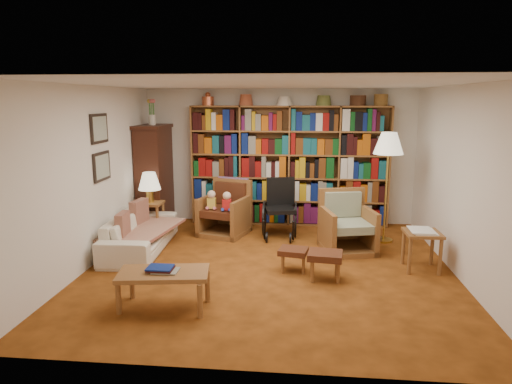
# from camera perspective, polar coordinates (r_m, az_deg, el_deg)

# --- Properties ---
(floor) EXTENTS (5.00, 5.00, 0.00)m
(floor) POSITION_cam_1_polar(r_m,az_deg,el_deg) (6.47, 1.67, -9.40)
(floor) COLOR #8F4816
(floor) RESTS_ON ground
(ceiling) EXTENTS (5.00, 5.00, 0.00)m
(ceiling) POSITION_cam_1_polar(r_m,az_deg,el_deg) (6.05, 1.81, 13.31)
(ceiling) COLOR silver
(ceiling) RESTS_ON wall_back
(wall_back) EXTENTS (5.00, 0.00, 5.00)m
(wall_back) POSITION_cam_1_polar(r_m,az_deg,el_deg) (8.61, 2.87, 4.42)
(wall_back) COLOR white
(wall_back) RESTS_ON floor
(wall_front) EXTENTS (5.00, 0.00, 5.00)m
(wall_front) POSITION_cam_1_polar(r_m,az_deg,el_deg) (3.71, -0.89, -5.06)
(wall_front) COLOR white
(wall_front) RESTS_ON floor
(wall_left) EXTENTS (0.00, 5.00, 5.00)m
(wall_left) POSITION_cam_1_polar(r_m,az_deg,el_deg) (6.78, -19.86, 1.83)
(wall_left) COLOR white
(wall_left) RESTS_ON floor
(wall_right) EXTENTS (0.00, 5.00, 5.00)m
(wall_right) POSITION_cam_1_polar(r_m,az_deg,el_deg) (6.47, 24.40, 1.06)
(wall_right) COLOR white
(wall_right) RESTS_ON floor
(bookshelf) EXTENTS (3.60, 0.30, 2.42)m
(bookshelf) POSITION_cam_1_polar(r_m,az_deg,el_deg) (8.44, 4.17, 3.72)
(bookshelf) COLOR brown
(bookshelf) RESTS_ON floor
(curio_cabinet) EXTENTS (0.50, 0.95, 2.40)m
(curio_cabinet) POSITION_cam_1_polar(r_m,az_deg,el_deg) (8.57, -12.57, 2.12)
(curio_cabinet) COLOR #3A1910
(curio_cabinet) RESTS_ON floor
(framed_pictures) EXTENTS (0.03, 0.52, 0.97)m
(framed_pictures) POSITION_cam_1_polar(r_m,az_deg,el_deg) (6.99, -18.86, 5.28)
(framed_pictures) COLOR black
(framed_pictures) RESTS_ON wall_left
(sofa) EXTENTS (1.93, 0.83, 0.55)m
(sofa) POSITION_cam_1_polar(r_m,az_deg,el_deg) (7.33, -14.26, -4.95)
(sofa) COLOR beige
(sofa) RESTS_ON floor
(sofa_throw) EXTENTS (1.01, 1.58, 0.04)m
(sofa_throw) POSITION_cam_1_polar(r_m,az_deg,el_deg) (7.31, -13.90, -4.80)
(sofa_throw) COLOR beige
(sofa_throw) RESTS_ON sofa
(cushion_left) EXTENTS (0.20, 0.43, 0.41)m
(cushion_left) POSITION_cam_1_polar(r_m,az_deg,el_deg) (7.65, -14.36, -2.94)
(cushion_left) COLOR maroon
(cushion_left) RESTS_ON sofa
(cushion_right) EXTENTS (0.14, 0.38, 0.37)m
(cushion_right) POSITION_cam_1_polar(r_m,az_deg,el_deg) (7.02, -16.29, -4.34)
(cushion_right) COLOR maroon
(cushion_right) RESTS_ON sofa
(side_table_lamp) EXTENTS (0.41, 0.41, 0.58)m
(side_table_lamp) POSITION_cam_1_polar(r_m,az_deg,el_deg) (8.08, -13.02, -2.28)
(side_table_lamp) COLOR brown
(side_table_lamp) RESTS_ON floor
(table_lamp) EXTENTS (0.38, 0.38, 0.52)m
(table_lamp) POSITION_cam_1_polar(r_m,az_deg,el_deg) (7.98, -13.18, 1.22)
(table_lamp) COLOR gold
(table_lamp) RESTS_ON side_table_lamp
(armchair_leather) EXTENTS (0.96, 0.97, 0.95)m
(armchair_leather) POSITION_cam_1_polar(r_m,az_deg,el_deg) (8.01, -3.87, -2.43)
(armchair_leather) COLOR brown
(armchair_leather) RESTS_ON floor
(armchair_sage) EXTENTS (0.92, 0.93, 0.93)m
(armchair_sage) POSITION_cam_1_polar(r_m,az_deg,el_deg) (7.27, 11.31, -4.33)
(armchair_sage) COLOR brown
(armchair_sage) RESTS_ON floor
(wheelchair) EXTENTS (0.58, 0.80, 1.00)m
(wheelchair) POSITION_cam_1_polar(r_m,az_deg,el_deg) (7.80, 3.01, -2.27)
(wheelchair) COLOR black
(wheelchair) RESTS_ON floor
(floor_lamp) EXTENTS (0.48, 0.48, 1.80)m
(floor_lamp) POSITION_cam_1_polar(r_m,az_deg,el_deg) (7.60, 16.23, 5.32)
(floor_lamp) COLOR gold
(floor_lamp) RESTS_ON floor
(side_table_papers) EXTENTS (0.48, 0.48, 0.57)m
(side_table_papers) POSITION_cam_1_polar(r_m,az_deg,el_deg) (6.65, 20.06, -5.45)
(side_table_papers) COLOR brown
(side_table_papers) RESTS_ON floor
(footstool_a) EXTENTS (0.43, 0.38, 0.32)m
(footstool_a) POSITION_cam_1_polar(r_m,az_deg,el_deg) (6.28, 4.68, -7.58)
(footstool_a) COLOR #4E2514
(footstool_a) RESTS_ON floor
(footstool_b) EXTENTS (0.48, 0.42, 0.37)m
(footstool_b) POSITION_cam_1_polar(r_m,az_deg,el_deg) (6.03, 8.63, -8.07)
(footstool_b) COLOR #4E2514
(footstool_b) RESTS_ON floor
(coffee_table) EXTENTS (1.05, 0.63, 0.48)m
(coffee_table) POSITION_cam_1_polar(r_m,az_deg,el_deg) (5.27, -11.47, -10.27)
(coffee_table) COLOR brown
(coffee_table) RESTS_ON floor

